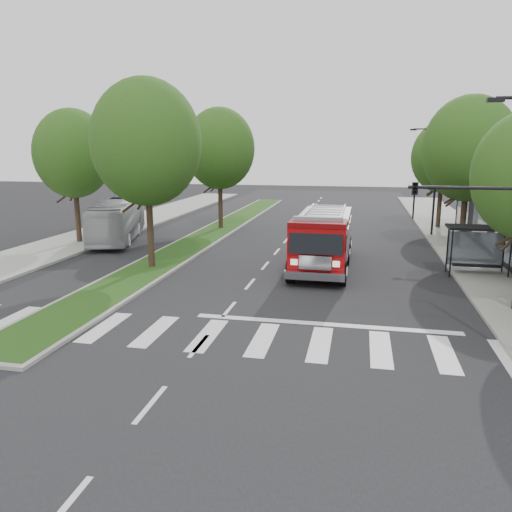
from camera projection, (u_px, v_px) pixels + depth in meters
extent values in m
plane|color=black|center=(229.00, 309.00, 20.64)|extent=(140.00, 140.00, 0.00)
cube|color=gray|center=(493.00, 267.00, 27.69)|extent=(5.00, 80.00, 0.15)
cube|color=gray|center=(57.00, 248.00, 33.09)|extent=(5.00, 80.00, 0.15)
cube|color=gray|center=(214.00, 232.00, 39.04)|extent=(3.00, 50.00, 0.14)
cube|color=#223F12|center=(214.00, 231.00, 39.03)|extent=(2.60, 49.50, 0.02)
cylinder|color=black|center=(451.00, 254.00, 25.49)|extent=(0.08, 0.08, 2.50)
cylinder|color=black|center=(510.00, 256.00, 24.93)|extent=(0.08, 0.08, 2.50)
cylinder|color=black|center=(447.00, 249.00, 26.64)|extent=(0.08, 0.08, 2.50)
cylinder|color=black|center=(504.00, 251.00, 26.08)|extent=(0.08, 0.08, 2.50)
cube|color=black|center=(480.00, 228.00, 25.51)|extent=(3.20, 1.60, 0.12)
cube|color=#8C99A5|center=(475.00, 249.00, 26.45)|extent=(2.80, 0.04, 1.80)
cube|color=black|center=(476.00, 266.00, 25.93)|extent=(2.40, 0.40, 0.08)
cylinder|color=black|center=(463.00, 219.00, 31.26)|extent=(0.36, 0.36, 4.40)
ellipsoid|color=#19340E|center=(469.00, 149.00, 30.35)|extent=(5.60, 5.60, 6.44)
cylinder|color=black|center=(439.00, 205.00, 40.88)|extent=(0.36, 0.36, 3.96)
ellipsoid|color=#19340E|center=(443.00, 157.00, 40.06)|extent=(5.00, 5.00, 5.75)
cylinder|color=black|center=(150.00, 228.00, 27.09)|extent=(0.36, 0.36, 4.62)
ellipsoid|color=#19340E|center=(146.00, 142.00, 26.13)|extent=(5.80, 5.80, 6.67)
cylinder|color=black|center=(220.00, 203.00, 40.50)|extent=(0.36, 0.36, 4.40)
ellipsoid|color=#19340E|center=(220.00, 149.00, 39.59)|extent=(5.60, 5.60, 6.44)
cylinder|color=black|center=(78.00, 214.00, 34.47)|extent=(0.36, 0.36, 4.18)
ellipsoid|color=#19340E|center=(73.00, 154.00, 33.61)|extent=(5.20, 5.20, 5.98)
cube|color=black|center=(496.00, 100.00, 13.89)|extent=(0.45, 0.20, 0.12)
cylinder|color=black|center=(480.00, 188.00, 14.45)|extent=(4.00, 0.10, 0.10)
imported|color=black|center=(414.00, 201.00, 14.89)|extent=(0.18, 0.22, 1.10)
cylinder|color=black|center=(435.00, 183.00, 36.82)|extent=(0.16, 0.16, 8.00)
cylinder|color=black|center=(426.00, 129.00, 36.18)|extent=(1.80, 0.10, 0.10)
cube|color=black|center=(413.00, 130.00, 36.37)|extent=(0.45, 0.20, 0.12)
cube|color=#600506|center=(323.00, 257.00, 27.91)|extent=(2.81, 9.23, 0.27)
cube|color=#95080A|center=(325.00, 234.00, 28.51)|extent=(2.79, 7.04, 2.19)
cube|color=#95080A|center=(318.00, 249.00, 24.42)|extent=(2.76, 1.99, 2.30)
cube|color=#B2B2B7|center=(325.00, 214.00, 28.26)|extent=(2.79, 7.04, 0.13)
cylinder|color=#B2B2B7|center=(308.00, 210.00, 28.42)|extent=(0.16, 6.58, 0.11)
cylinder|color=#B2B2B7|center=(343.00, 211.00, 28.01)|extent=(0.16, 6.58, 0.11)
cube|color=silver|center=(314.00, 276.00, 23.44)|extent=(2.85, 0.40, 0.38)
cube|color=#8C99A5|center=(318.00, 219.00, 24.11)|extent=(2.42, 0.40, 0.20)
cylinder|color=black|center=(291.00, 271.00, 24.60)|extent=(0.39, 1.21, 1.21)
cylinder|color=black|center=(342.00, 274.00, 24.08)|extent=(0.39, 1.21, 1.21)
cylinder|color=black|center=(302.00, 252.00, 29.00)|extent=(0.39, 1.21, 1.21)
cylinder|color=black|center=(346.00, 254.00, 28.48)|extent=(0.39, 1.21, 1.21)
cylinder|color=black|center=(307.00, 244.00, 31.52)|extent=(0.39, 1.21, 1.21)
cylinder|color=black|center=(348.00, 246.00, 30.99)|extent=(0.39, 1.21, 1.21)
imported|color=#ACACB0|center=(118.00, 220.00, 36.06)|extent=(5.42, 10.73, 2.92)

